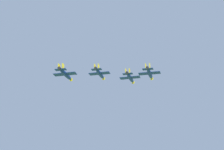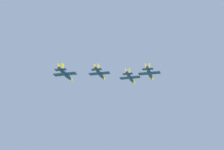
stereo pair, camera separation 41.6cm
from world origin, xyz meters
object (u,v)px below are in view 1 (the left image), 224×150
at_px(jet_right_wingman, 150,73).
at_px(jet_left_outer, 66,74).
at_px(jet_lead, 130,78).
at_px(jet_left_wingman, 100,74).

distance_m(jet_right_wingman, jet_left_outer, 39.83).
height_order(jet_lead, jet_left_outer, jet_lead).
height_order(jet_left_wingman, jet_right_wingman, jet_left_wingman).
xyz_separation_m(jet_right_wingman, jet_left_outer, (-38.59, -9.61, -2.34)).
height_order(jet_right_wingman, jet_left_outer, jet_right_wingman).
height_order(jet_left_wingman, jet_left_outer, jet_left_wingman).
relative_size(jet_right_wingman, jet_left_outer, 0.96).
relative_size(jet_left_wingman, jet_left_outer, 0.96).
bearing_deg(jet_right_wingman, jet_lead, 39.50).
bearing_deg(jet_right_wingman, jet_left_wingman, 89.14).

